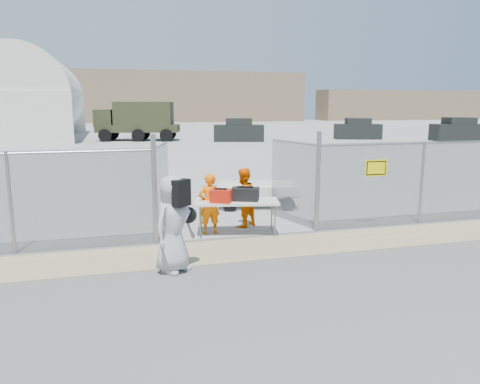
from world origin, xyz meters
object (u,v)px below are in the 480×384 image
object	(u,v)px
security_worker_left	(209,204)
visitor	(173,224)
utility_trailer	(257,194)
folding_table	(237,218)
security_worker_right	(243,198)

from	to	relation	value
security_worker_left	visitor	size ratio (longest dim) A/B	0.81
visitor	utility_trailer	bearing A→B (deg)	18.01
utility_trailer	visitor	bearing A→B (deg)	-110.05
folding_table	security_worker_left	bearing A→B (deg)	171.14
security_worker_right	folding_table	bearing A→B (deg)	31.77
folding_table	visitor	size ratio (longest dim) A/B	1.08
security_worker_left	security_worker_right	size ratio (longest dim) A/B	0.97
folding_table	utility_trailer	world-z (taller)	folding_table
folding_table	utility_trailer	size ratio (longest dim) A/B	0.63
security_worker_right	visitor	xyz separation A→B (m)	(-2.15, -2.82, 0.16)
security_worker_left	visitor	world-z (taller)	visitor
folding_table	security_worker_left	distance (m)	0.76
folding_table	security_worker_right	size ratio (longest dim) A/B	1.30
folding_table	visitor	distance (m)	2.87
security_worker_right	utility_trailer	bearing A→B (deg)	-146.82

